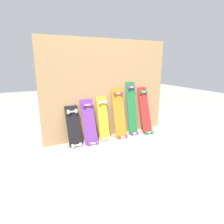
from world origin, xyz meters
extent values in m
plane|color=#B2AAA0|center=(0.00, 0.00, 0.00)|extent=(12.00, 12.00, 0.00)
cube|color=tan|center=(0.00, 0.07, 0.78)|extent=(2.14, 0.04, 1.56)
cube|color=black|center=(-0.63, -0.06, 0.26)|extent=(0.19, 0.22, 0.66)
cube|color=#B7B7BF|center=(-0.63, -0.16, 0.03)|extent=(0.09, 0.04, 0.03)
cube|color=#B7B7BF|center=(-0.63, -0.01, 0.51)|extent=(0.09, 0.04, 0.03)
cylinder|color=beige|center=(-0.69, -0.17, 0.03)|extent=(0.03, 0.06, 0.06)
cylinder|color=beige|center=(-0.57, -0.17, 0.03)|extent=(0.03, 0.06, 0.06)
cylinder|color=beige|center=(-0.69, -0.02, 0.51)|extent=(0.03, 0.06, 0.06)
cylinder|color=beige|center=(-0.57, -0.02, 0.51)|extent=(0.03, 0.06, 0.06)
cube|color=#6B338C|center=(-0.39, -0.07, 0.29)|extent=(0.20, 0.25, 0.73)
cube|color=#B7B7BF|center=(-0.39, -0.19, 0.02)|extent=(0.09, 0.04, 0.03)
cube|color=#B7B7BF|center=(-0.39, -0.01, 0.58)|extent=(0.09, 0.04, 0.03)
cylinder|color=purple|center=(-0.45, -0.20, 0.03)|extent=(0.03, 0.05, 0.05)
cylinder|color=purple|center=(-0.33, -0.20, 0.03)|extent=(0.03, 0.05, 0.05)
cylinder|color=purple|center=(-0.45, -0.03, 0.59)|extent=(0.03, 0.05, 0.05)
cylinder|color=purple|center=(-0.33, -0.03, 0.59)|extent=(0.03, 0.05, 0.05)
cube|color=gold|center=(-0.14, -0.04, 0.30)|extent=(0.17, 0.18, 0.75)
cube|color=#B7B7BF|center=(-0.14, -0.13, 0.03)|extent=(0.07, 0.04, 0.03)
cube|color=#B7B7BF|center=(-0.14, 0.00, 0.60)|extent=(0.07, 0.04, 0.03)
cylinder|color=beige|center=(-0.19, -0.15, 0.03)|extent=(0.03, 0.06, 0.06)
cylinder|color=beige|center=(-0.09, -0.15, 0.03)|extent=(0.03, 0.06, 0.06)
cylinder|color=beige|center=(-0.19, -0.02, 0.60)|extent=(0.03, 0.06, 0.06)
cylinder|color=beige|center=(-0.09, -0.02, 0.60)|extent=(0.03, 0.06, 0.06)
cube|color=orange|center=(0.14, -0.06, 0.36)|extent=(0.20, 0.22, 0.87)
cube|color=#B7B7BF|center=(0.14, -0.17, 0.02)|extent=(0.09, 0.04, 0.03)
cube|color=#B7B7BF|center=(0.14, 0.00, 0.71)|extent=(0.09, 0.04, 0.03)
cylinder|color=red|center=(0.08, -0.19, 0.03)|extent=(0.03, 0.05, 0.05)
cylinder|color=red|center=(0.20, -0.19, 0.03)|extent=(0.03, 0.05, 0.05)
cylinder|color=red|center=(0.08, -0.02, 0.72)|extent=(0.03, 0.05, 0.05)
cylinder|color=red|center=(0.20, -0.02, 0.72)|extent=(0.03, 0.05, 0.05)
cube|color=#1E7238|center=(0.40, -0.04, 0.41)|extent=(0.16, 0.18, 0.96)
cube|color=#B7B7BF|center=(0.40, -0.13, 0.02)|extent=(0.07, 0.04, 0.03)
cube|color=#B7B7BF|center=(0.40, 0.00, 0.80)|extent=(0.07, 0.04, 0.03)
cylinder|color=purple|center=(0.34, -0.15, 0.02)|extent=(0.03, 0.05, 0.05)
cylinder|color=purple|center=(0.45, -0.15, 0.02)|extent=(0.03, 0.05, 0.05)
cylinder|color=purple|center=(0.34, -0.01, 0.80)|extent=(0.03, 0.05, 0.05)
cylinder|color=purple|center=(0.45, -0.01, 0.80)|extent=(0.03, 0.05, 0.05)
cube|color=#B22626|center=(0.64, -0.09, 0.36)|extent=(0.18, 0.28, 0.86)
cube|color=#B7B7BF|center=(0.64, -0.22, 0.02)|extent=(0.08, 0.04, 0.03)
cube|color=#B7B7BF|center=(0.64, -0.01, 0.70)|extent=(0.08, 0.04, 0.03)
cylinder|color=#268C3F|center=(0.59, -0.24, 0.03)|extent=(0.03, 0.06, 0.06)
cylinder|color=#268C3F|center=(0.69, -0.24, 0.03)|extent=(0.03, 0.06, 0.06)
cylinder|color=#268C3F|center=(0.59, -0.02, 0.71)|extent=(0.03, 0.06, 0.06)
cylinder|color=#268C3F|center=(0.69, -0.02, 0.71)|extent=(0.03, 0.06, 0.06)
camera|label=1|loc=(-1.33, -2.67, 1.22)|focal=30.31mm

